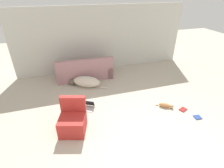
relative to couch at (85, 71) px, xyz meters
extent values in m
plane|color=#BCB29E|center=(0.91, -4.01, -0.28)|extent=(20.00, 20.00, 0.00)
cube|color=beige|center=(0.91, 0.65, 0.97)|extent=(6.80, 0.06, 2.51)
cube|color=#A3757A|center=(0.00, 0.04, -0.06)|extent=(2.07, 0.89, 0.45)
cube|color=#A3757A|center=(-0.01, -0.32, 0.37)|extent=(2.05, 0.20, 0.42)
cube|color=#A3757A|center=(0.92, 0.01, 0.01)|extent=(0.22, 0.84, 0.59)
cube|color=#A3757A|center=(-0.92, 0.07, 0.01)|extent=(0.22, 0.84, 0.59)
ellipsoid|color=beige|center=(-0.05, -0.69, -0.10)|extent=(1.04, 0.84, 0.38)
sphere|color=brown|center=(-0.52, -0.43, -0.17)|extent=(0.31, 0.31, 0.23)
cylinder|color=beige|center=(0.47, -0.99, -0.26)|extent=(0.23, 0.16, 0.05)
ellipsoid|color=#BC7A47|center=(1.91, -2.53, -0.22)|extent=(0.35, 0.31, 0.12)
sphere|color=tan|center=(2.07, -2.65, -0.23)|extent=(0.16, 0.16, 0.11)
cylinder|color=#BC7A47|center=(1.74, -2.42, -0.27)|extent=(0.08, 0.07, 0.02)
cube|color=#B7B7BC|center=(-0.26, -2.00, -0.28)|extent=(0.38, 0.35, 0.02)
cube|color=#B7B7BC|center=(-0.18, -1.87, -0.17)|extent=(0.32, 0.24, 0.21)
cube|color=black|center=(-0.19, -1.88, -0.17)|extent=(0.29, 0.21, 0.19)
cube|color=#28428E|center=(2.51, -3.22, -0.27)|extent=(0.20, 0.19, 0.02)
cube|color=maroon|center=(2.35, -2.82, -0.27)|extent=(0.25, 0.22, 0.02)
cube|color=#B72D28|center=(-0.73, -2.74, -0.07)|extent=(0.75, 0.75, 0.43)
cube|color=#B72D28|center=(-0.66, -2.50, 0.35)|extent=(0.61, 0.29, 0.40)
camera|label=1|loc=(-0.76, -6.03, 2.83)|focal=28.00mm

